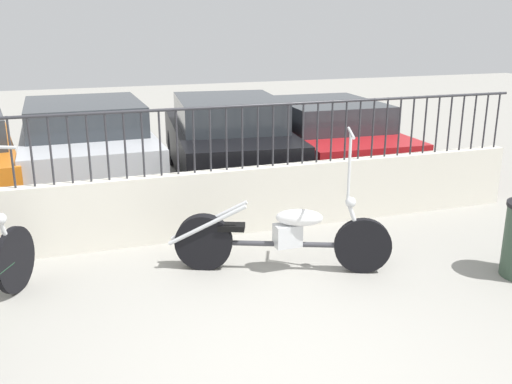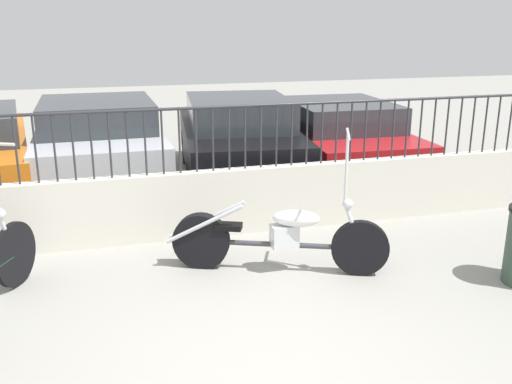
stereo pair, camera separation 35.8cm
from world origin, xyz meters
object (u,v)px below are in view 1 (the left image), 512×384
object	(u,v)px
car_black	(227,139)
car_silver	(86,142)
car_red	(323,134)
motorcycle_dark_grey	(271,237)

from	to	relation	value
car_black	car_silver	bearing A→B (deg)	83.03
car_silver	car_red	xyz separation A→B (m)	(4.04, -0.32, -0.06)
motorcycle_dark_grey	car_red	size ratio (longest dim) A/B	0.52
motorcycle_dark_grey	car_silver	bearing A→B (deg)	134.24
motorcycle_dark_grey	car_silver	distance (m)	4.45
motorcycle_dark_grey	car_red	xyz separation A→B (m)	(2.39, 3.79, 0.25)
car_silver	car_black	bearing A→B (deg)	-104.11
car_silver	car_red	bearing A→B (deg)	-95.34
motorcycle_dark_grey	car_red	bearing A→B (deg)	80.26
car_red	car_silver	bearing A→B (deg)	87.81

